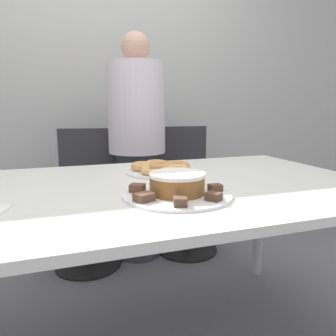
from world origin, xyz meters
name	(u,v)px	position (x,y,z in m)	size (l,w,h in m)	color
wall_back	(98,76)	(0.00, 1.63, 1.30)	(8.00, 0.05, 2.60)	beige
table	(158,203)	(0.00, 0.00, 0.68)	(1.74, 1.05, 0.76)	silver
person_standing	(137,145)	(0.16, 0.97, 0.80)	(0.38, 0.38, 1.53)	#383842
office_chair_left	(87,200)	(-0.19, 0.99, 0.44)	(0.53, 0.53, 0.91)	black
office_chair_right	(186,191)	(0.53, 0.99, 0.44)	(0.49, 0.49, 0.91)	black
plate_cake	(177,195)	(0.01, -0.19, 0.76)	(0.37, 0.37, 0.01)	white
plate_donuts	(161,172)	(0.08, 0.21, 0.76)	(0.32, 0.32, 0.01)	white
frosted_cake	(177,183)	(0.01, -0.19, 0.80)	(0.19, 0.19, 0.07)	brown
lamington_0	(191,181)	(0.10, -0.09, 0.78)	(0.07, 0.08, 0.03)	brown
lamington_1	(159,182)	(-0.01, -0.05, 0.78)	(0.05, 0.05, 0.02)	#513828
lamington_2	(137,188)	(-0.11, -0.12, 0.78)	(0.06, 0.06, 0.03)	brown
lamington_3	(144,197)	(-0.12, -0.24, 0.78)	(0.07, 0.06, 0.03)	brown
lamington_4	(180,201)	(-0.03, -0.32, 0.78)	(0.05, 0.06, 0.03)	#513828
lamington_5	(214,196)	(0.09, -0.30, 0.78)	(0.06, 0.06, 0.02)	#513828
lamington_6	(215,188)	(0.15, -0.20, 0.78)	(0.05, 0.04, 0.02)	#513828
donut_0	(161,166)	(0.08, 0.21, 0.79)	(0.13, 0.13, 0.04)	#C68447
donut_1	(143,166)	(0.01, 0.26, 0.78)	(0.11, 0.11, 0.04)	tan
donut_2	(154,170)	(0.03, 0.16, 0.78)	(0.12, 0.12, 0.03)	#E5AD66
donut_3	(177,169)	(0.13, 0.13, 0.78)	(0.11, 0.11, 0.03)	#E5AD66
donut_4	(177,166)	(0.16, 0.22, 0.78)	(0.12, 0.12, 0.03)	#D18E4C
donut_5	(156,164)	(0.09, 0.30, 0.78)	(0.11, 0.11, 0.03)	#D18E4C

